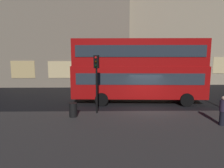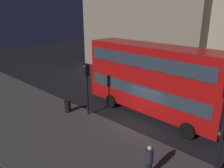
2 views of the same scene
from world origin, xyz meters
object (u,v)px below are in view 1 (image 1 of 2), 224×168
(double_decker_bus, at_px, (138,68))
(pedestrian, at_px, (223,111))
(traffic_light_near_kerb, at_px, (96,72))
(litter_bin, at_px, (73,110))

(double_decker_bus, height_order, pedestrian, double_decker_bus)
(traffic_light_near_kerb, relative_size, litter_bin, 4.33)
(traffic_light_near_kerb, distance_m, litter_bin, 2.88)
(double_decker_bus, bearing_deg, pedestrian, -55.20)
(double_decker_bus, distance_m, pedestrian, 7.39)
(double_decker_bus, distance_m, traffic_light_near_kerb, 4.81)
(traffic_light_near_kerb, bearing_deg, double_decker_bus, 59.39)
(litter_bin, bearing_deg, pedestrian, -11.09)
(litter_bin, bearing_deg, double_decker_bus, 42.24)
(double_decker_bus, xyz_separation_m, traffic_light_near_kerb, (-3.29, -3.51, -0.04))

